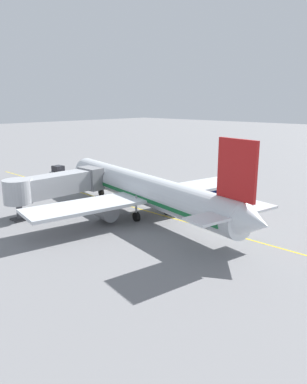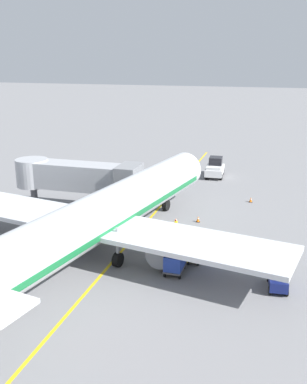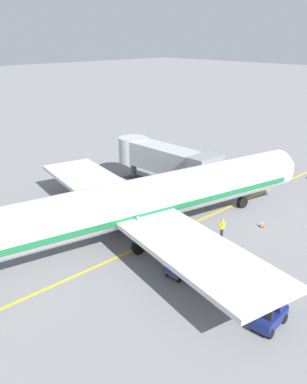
# 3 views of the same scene
# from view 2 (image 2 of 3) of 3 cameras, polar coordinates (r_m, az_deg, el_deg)

# --- Properties ---
(ground_plane) EXTENTS (400.00, 400.00, 0.00)m
(ground_plane) POSITION_cam_2_polar(r_m,az_deg,el_deg) (37.33, -3.84, -7.24)
(ground_plane) COLOR slate
(gate_lead_in_line) EXTENTS (0.24, 80.00, 0.01)m
(gate_lead_in_line) POSITION_cam_2_polar(r_m,az_deg,el_deg) (37.33, -3.84, -7.23)
(gate_lead_in_line) COLOR gold
(gate_lead_in_line) RESTS_ON ground
(parked_airliner) EXTENTS (30.44, 37.17, 10.63)m
(parked_airliner) POSITION_cam_2_polar(r_m,az_deg,el_deg) (35.79, -6.32, -2.89)
(parked_airliner) COLOR silver
(parked_airliner) RESTS_ON ground
(jet_bridge) EXTENTS (13.37, 3.50, 4.98)m
(jet_bridge) POSITION_cam_2_polar(r_m,az_deg,el_deg) (46.47, -9.64, 1.97)
(jet_bridge) COLOR #A8AAAF
(jet_bridge) RESTS_ON ground
(pushback_tractor) EXTENTS (2.45, 4.52, 2.40)m
(pushback_tractor) POSITION_cam_2_polar(r_m,az_deg,el_deg) (59.48, 7.76, 3.00)
(pushback_tractor) COLOR silver
(pushback_tractor) RESTS_ON ground
(baggage_tug_lead) EXTENTS (1.57, 2.64, 1.62)m
(baggage_tug_lead) POSITION_cam_2_polar(r_m,az_deg,el_deg) (34.10, 3.12, -8.35)
(baggage_tug_lead) COLOR gold
(baggage_tug_lead) RESTS_ON ground
(baggage_tug_trailing) EXTENTS (1.48, 2.60, 1.62)m
(baggage_tug_trailing) POSITION_cam_2_polar(r_m,az_deg,el_deg) (32.34, 15.43, -10.47)
(baggage_tug_trailing) COLOR navy
(baggage_tug_trailing) RESTS_ON ground
(baggage_cart_front) EXTENTS (1.30, 2.90, 1.58)m
(baggage_cart_front) POSITION_cam_2_polar(r_m,az_deg,el_deg) (35.18, 5.07, -7.14)
(baggage_cart_front) COLOR #4C4C51
(baggage_cart_front) RESTS_ON ground
(baggage_cart_second_in_train) EXTENTS (1.30, 2.90, 1.58)m
(baggage_cart_second_in_train) POSITION_cam_2_polar(r_m,az_deg,el_deg) (33.13, 2.73, -8.68)
(baggage_cart_second_in_train) COLOR #4C4C51
(baggage_cart_second_in_train) RESTS_ON ground
(ground_crew_wing_walker) EXTENTS (0.25, 0.73, 1.69)m
(ground_crew_wing_walker) POSITION_cam_2_polar(r_m,az_deg,el_deg) (39.35, 2.82, -4.41)
(ground_crew_wing_walker) COLOR #232328
(ground_crew_wing_walker) RESTS_ON ground
(safety_cone_nose_left) EXTENTS (0.36, 0.36, 0.59)m
(safety_cone_nose_left) POSITION_cam_2_polar(r_m,az_deg,el_deg) (49.82, 12.17, -0.95)
(safety_cone_nose_left) COLOR black
(safety_cone_nose_left) RESTS_ON ground
(safety_cone_nose_right) EXTENTS (0.36, 0.36, 0.59)m
(safety_cone_nose_right) POSITION_cam_2_polar(r_m,az_deg,el_deg) (43.22, 5.64, -3.42)
(safety_cone_nose_right) COLOR black
(safety_cone_nose_right) RESTS_ON ground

